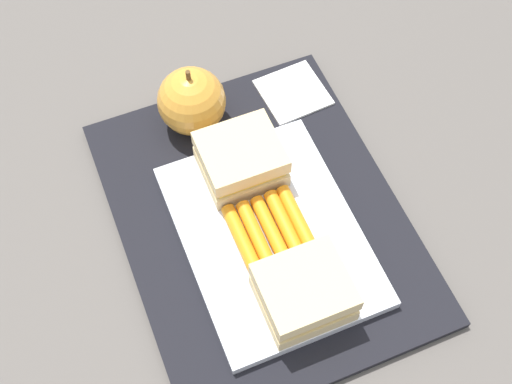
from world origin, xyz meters
name	(u,v)px	position (x,y,z in m)	size (l,w,h in m)	color
ground_plane	(261,222)	(0.00, 0.00, 0.00)	(2.40, 2.40, 0.00)	#56514C
lunchbag_mat	(261,220)	(0.00, 0.00, 0.01)	(0.36, 0.28, 0.01)	black
food_tray	(270,235)	(-0.03, 0.00, 0.02)	(0.23, 0.17, 0.01)	white
sandwich_half_left	(304,292)	(-0.10, 0.00, 0.04)	(0.07, 0.08, 0.04)	#DBC189
sandwich_half_right	(241,159)	(0.05, 0.00, 0.04)	(0.07, 0.08, 0.04)	#DBC189
carrot_sticks_bundle	(270,229)	(-0.03, 0.00, 0.03)	(0.08, 0.07, 0.02)	orange
apple	(192,101)	(0.14, 0.02, 0.05)	(0.07, 0.07, 0.08)	gold
paper_napkin	(293,92)	(0.14, -0.10, 0.01)	(0.07, 0.07, 0.00)	white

